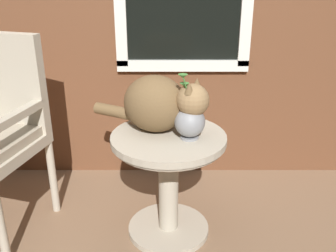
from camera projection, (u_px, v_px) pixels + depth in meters
ground_plane at (125, 237)px, 2.12m from camera, size 6.00×6.00×0.00m
wicker_side_table at (168, 167)px, 2.01m from camera, size 0.58×0.58×0.58m
cat at (158, 103)px, 1.94m from camera, size 0.60×0.40×0.29m
pewter_vase_with_ivy at (189, 119)px, 1.87m from camera, size 0.15×0.15×0.33m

